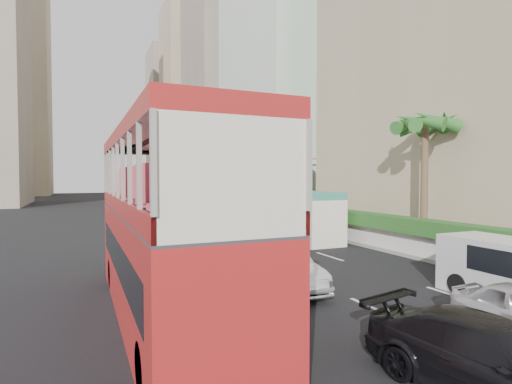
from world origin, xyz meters
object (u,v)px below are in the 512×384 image
double_decker_bus (165,223)px  minibus_far (299,215)px  shell_station (285,189)px  palm_tree (424,186)px  car_silver_lane_a (280,288)px  minibus_near (257,218)px  panel_van_far (223,207)px  van_asset (227,232)px

double_decker_bus → minibus_far: double_decker_bus is taller
minibus_far → shell_station: 14.11m
palm_tree → minibus_far: bearing=120.4°
double_decker_bus → shell_station: size_ratio=1.38×
double_decker_bus → minibus_far: 14.44m
shell_station → minibus_far: bearing=-114.6°
double_decker_bus → car_silver_lane_a: double_decker_bus is taller
minibus_near → minibus_far: bearing=9.7°
palm_tree → shell_station: (2.20, 19.00, -0.63)m
minibus_far → panel_van_far: size_ratio=1.38×
car_silver_lane_a → van_asset: (3.20, 14.25, 0.00)m
minibus_near → minibus_far: size_ratio=1.01×
van_asset → panel_van_far: bearing=76.5°
panel_van_far → shell_station: bearing=-8.7°
double_decker_bus → van_asset: 17.15m
car_silver_lane_a → minibus_near: size_ratio=0.66×
car_silver_lane_a → palm_tree: 10.68m
car_silver_lane_a → minibus_far: (6.04, 9.15, 1.49)m
minibus_far → panel_van_far: minibus_far is taller
double_decker_bus → panel_van_far: size_ratio=2.26×
van_asset → minibus_near: minibus_near is taller
van_asset → panel_van_far: panel_van_far is taller
minibus_far → minibus_near: bearing=-169.4°
minibus_far → car_silver_lane_a: bearing=-122.5°
shell_station → double_decker_bus: bearing=-124.8°
panel_van_far → palm_tree: size_ratio=0.76×
panel_van_far → palm_tree: 21.36m
van_asset → minibus_far: minibus_far is taller
panel_van_far → shell_station: (5.66, -1.95, 1.77)m
panel_van_far → shell_station: size_ratio=0.61×
double_decker_bus → minibus_near: size_ratio=1.62×
panel_van_far → minibus_far: bearing=-80.5°
van_asset → minibus_near: 5.82m
palm_tree → minibus_near: bearing=139.9°
minibus_near → panel_van_far: size_ratio=1.39×
minibus_near → van_asset: bearing=87.4°
minibus_far → palm_tree: 7.46m
minibus_far → palm_tree: size_ratio=1.05×
double_decker_bus → minibus_far: (10.15, 10.22, -1.04)m
minibus_near → palm_tree: size_ratio=1.06×
van_asset → palm_tree: size_ratio=0.84×
double_decker_bus → shell_station: (16.00, 23.00, 0.22)m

